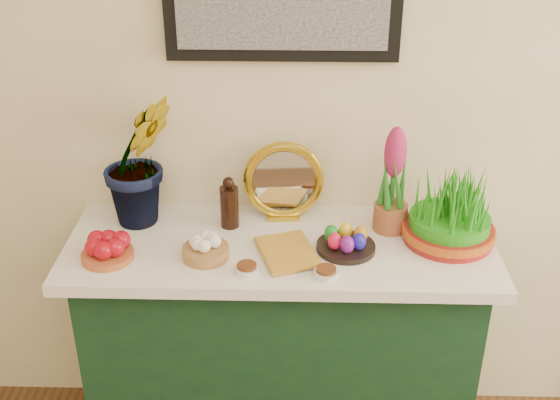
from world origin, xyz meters
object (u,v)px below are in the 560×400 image
at_px(sideboard, 280,351).
at_px(wheatgrass_sabzeh, 451,211).
at_px(book, 263,256).
at_px(hyacinth_green, 138,140).
at_px(mirror, 284,182).

distance_m(sideboard, wheatgrass_sabzeh, 0.79).
distance_m(book, wheatgrass_sabzeh, 0.62).
height_order(hyacinth_green, book, hyacinth_green).
height_order(hyacinth_green, wheatgrass_sabzeh, hyacinth_green).
bearing_deg(hyacinth_green, wheatgrass_sabzeh, -37.51).
height_order(hyacinth_green, mirror, hyacinth_green).
distance_m(sideboard, book, 0.50).
bearing_deg(wheatgrass_sabzeh, sideboard, -177.72).
bearing_deg(hyacinth_green, sideboard, -46.89).
height_order(mirror, wheatgrass_sabzeh, mirror).
xyz_separation_m(sideboard, hyacinth_green, (-0.47, 0.13, 0.76)).
height_order(sideboard, hyacinth_green, hyacinth_green).
bearing_deg(hyacinth_green, mirror, -26.89).
distance_m(mirror, book, 0.31).
height_order(mirror, book, mirror).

